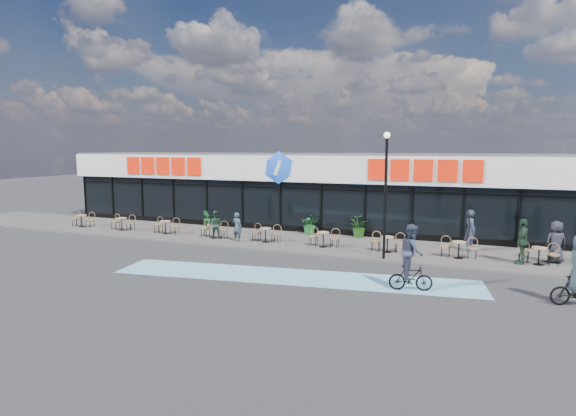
% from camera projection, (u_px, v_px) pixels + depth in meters
% --- Properties ---
extents(ground, '(120.00, 120.00, 0.00)m').
position_uv_depth(ground, '(221.00, 259.00, 20.06)').
color(ground, '#28282B').
rests_on(ground, ground).
extents(sidewalk, '(44.00, 5.00, 0.10)m').
position_uv_depth(sidewalk, '(263.00, 239.00, 24.21)').
color(sidewalk, '#5D5652').
rests_on(sidewalk, ground).
extents(bike_lane, '(14.17, 4.13, 0.01)m').
position_uv_depth(bike_lane, '(292.00, 277.00, 17.22)').
color(bike_lane, '#67A5C2').
rests_on(bike_lane, ground).
extents(building, '(30.60, 6.57, 4.75)m').
position_uv_depth(building, '(298.00, 189.00, 28.91)').
color(building, black).
rests_on(building, ground).
extents(lamp_post, '(0.28, 0.28, 5.49)m').
position_uv_depth(lamp_post, '(386.00, 185.00, 19.25)').
color(lamp_post, black).
rests_on(lamp_post, sidewalk).
extents(bistro_set_0, '(1.54, 0.62, 0.90)m').
position_uv_depth(bistro_set_0, '(83.00, 219.00, 27.71)').
color(bistro_set_0, '#9E8165').
rests_on(bistro_set_0, sidewalk).
extents(bistro_set_1, '(1.54, 0.62, 0.90)m').
position_uv_depth(bistro_set_1, '(123.00, 222.00, 26.58)').
color(bistro_set_1, '#9E8165').
rests_on(bistro_set_1, sidewalk).
extents(bistro_set_2, '(1.54, 0.62, 0.90)m').
position_uv_depth(bistro_set_2, '(166.00, 226.00, 25.45)').
color(bistro_set_2, '#9E8165').
rests_on(bistro_set_2, sidewalk).
extents(bistro_set_3, '(1.54, 0.62, 0.90)m').
position_uv_depth(bistro_set_3, '(214.00, 229.00, 24.31)').
color(bistro_set_3, '#9E8165').
rests_on(bistro_set_3, sidewalk).
extents(bistro_set_4, '(1.54, 0.62, 0.90)m').
position_uv_depth(bistro_set_4, '(266.00, 233.00, 23.18)').
color(bistro_set_4, '#9E8165').
rests_on(bistro_set_4, sidewalk).
extents(bistro_set_5, '(1.54, 0.62, 0.90)m').
position_uv_depth(bistro_set_5, '(324.00, 237.00, 22.04)').
color(bistro_set_5, '#9E8165').
rests_on(bistro_set_5, sidewalk).
extents(bistro_set_6, '(1.54, 0.62, 0.90)m').
position_uv_depth(bistro_set_6, '(388.00, 242.00, 20.91)').
color(bistro_set_6, '#9E8165').
rests_on(bistro_set_6, sidewalk).
extents(bistro_set_7, '(1.54, 0.62, 0.90)m').
position_uv_depth(bistro_set_7, '(459.00, 248.00, 19.78)').
color(bistro_set_7, '#9E8165').
rests_on(bistro_set_7, sidewalk).
extents(bistro_set_8, '(1.54, 0.62, 0.90)m').
position_uv_depth(bistro_set_8, '(539.00, 254.00, 18.64)').
color(bistro_set_8, '#9E8165').
rests_on(bistro_set_8, sidewalk).
extents(potted_plant_left, '(0.70, 0.72, 1.02)m').
position_uv_depth(potted_plant_left, '(207.00, 218.00, 27.84)').
color(potted_plant_left, '#175223').
rests_on(potted_plant_left, sidewalk).
extents(potted_plant_mid, '(1.35, 1.30, 1.16)m').
position_uv_depth(potted_plant_mid, '(310.00, 224.00, 25.23)').
color(potted_plant_mid, '#1D6625').
rests_on(potted_plant_mid, sidewalk).
extents(potted_plant_right, '(1.25, 1.15, 1.17)m').
position_uv_depth(potted_plant_right, '(358.00, 226.00, 24.41)').
color(potted_plant_right, '#204E16').
rests_on(potted_plant_right, sidewalk).
extents(patron_left, '(0.59, 0.42, 1.51)m').
position_uv_depth(patron_left, '(237.00, 227.00, 23.28)').
color(patron_left, '#2F3E4A').
rests_on(patron_left, sidewalk).
extents(patron_right, '(0.91, 0.83, 1.51)m').
position_uv_depth(patron_right, '(215.00, 225.00, 24.01)').
color(patron_right, '#1C3325').
rests_on(patron_right, sidewalk).
extents(pedestrian_a, '(0.68, 1.20, 1.92)m').
position_uv_depth(pedestrian_a, '(522.00, 241.00, 18.64)').
color(pedestrian_a, '#1C3324').
rests_on(pedestrian_a, sidewalk).
extents(pedestrian_b, '(0.72, 0.84, 1.96)m').
position_uv_depth(pedestrian_b, '(470.00, 230.00, 21.03)').
color(pedestrian_b, '#2C3245').
rests_on(pedestrian_b, sidewalk).
extents(pedestrian_c, '(1.02, 0.84, 1.78)m').
position_uv_depth(pedestrian_c, '(556.00, 242.00, 18.83)').
color(pedestrian_c, '#22222B').
rests_on(pedestrian_c, sidewalk).
extents(cyclist_a, '(1.54, 1.05, 2.34)m').
position_uv_depth(cyclist_a, '(411.00, 260.00, 15.40)').
color(cyclist_a, black).
rests_on(cyclist_a, ground).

